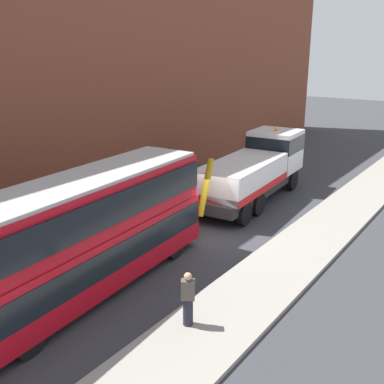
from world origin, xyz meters
name	(u,v)px	position (x,y,z in m)	size (l,w,h in m)	color
ground_plane	(203,236)	(0.00, 0.00, 0.00)	(120.00, 120.00, 0.00)	#38383D
near_kerb	(291,258)	(0.00, -4.20, 0.07)	(60.00, 2.80, 0.15)	gray
building_facade	(67,46)	(0.00, 8.07, 8.07)	(60.00, 1.50, 16.00)	brown
recovery_tow_truck	(256,169)	(5.92, 0.54, 1.76)	(10.22, 3.25, 3.67)	#2D2D2D
double_decker_bus	(81,233)	(-6.43, 0.51, 2.23)	(11.16, 3.30, 4.06)	#B70C19
pedestrian_onlooker	(188,300)	(-6.12, -3.59, 0.99)	(0.44, 0.48, 1.71)	#232333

